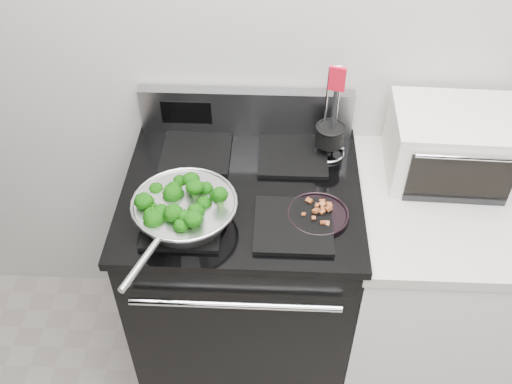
# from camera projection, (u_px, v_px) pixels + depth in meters

# --- Properties ---
(back_wall) EXTENTS (4.00, 0.02, 2.70)m
(back_wall) POSITION_uv_depth(u_px,v_px,m) (338.00, 29.00, 1.85)
(back_wall) COLOR #BAB6B0
(back_wall) RESTS_ON ground
(gas_range) EXTENTS (0.79, 0.69, 1.13)m
(gas_range) POSITION_uv_depth(u_px,v_px,m) (244.00, 275.00, 2.20)
(gas_range) COLOR black
(gas_range) RESTS_ON floor
(counter) EXTENTS (0.62, 0.68, 0.92)m
(counter) POSITION_uv_depth(u_px,v_px,m) (421.00, 286.00, 2.20)
(counter) COLOR white
(counter) RESTS_ON floor
(skillet) EXTENTS (0.33, 0.50, 0.07)m
(skillet) POSITION_uv_depth(u_px,v_px,m) (185.00, 210.00, 1.74)
(skillet) COLOR silver
(skillet) RESTS_ON gas_range
(broccoli_pile) EXTENTS (0.25, 0.25, 0.09)m
(broccoli_pile) POSITION_uv_depth(u_px,v_px,m) (184.00, 205.00, 1.73)
(broccoli_pile) COLOR black
(broccoli_pile) RESTS_ON skillet
(bacon_plate) EXTENTS (0.20, 0.20, 0.04)m
(bacon_plate) POSITION_uv_depth(u_px,v_px,m) (318.00, 212.00, 1.78)
(bacon_plate) COLOR black
(bacon_plate) RESTS_ON gas_range
(utensil_holder) EXTENTS (0.12, 0.12, 0.36)m
(utensil_holder) POSITION_uv_depth(u_px,v_px,m) (329.00, 139.00, 1.97)
(utensil_holder) COLOR silver
(utensil_holder) RESTS_ON gas_range
(toaster_oven) EXTENTS (0.43, 0.33, 0.24)m
(toaster_oven) POSITION_uv_depth(u_px,v_px,m) (453.00, 145.00, 1.91)
(toaster_oven) COLOR silver
(toaster_oven) RESTS_ON counter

